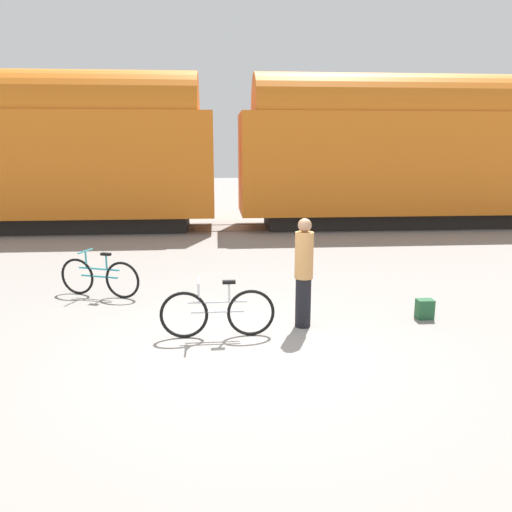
{
  "coord_description": "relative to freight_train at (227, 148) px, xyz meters",
  "views": [
    {
      "loc": [
        -0.41,
        -6.87,
        2.91
      ],
      "look_at": [
        0.25,
        1.29,
        1.1
      ],
      "focal_mm": 35.0,
      "sensor_mm": 36.0,
      "label": 1
    }
  ],
  "objects": [
    {
      "name": "freight_train",
      "position": [
        0.0,
        0.0,
        0.0
      ],
      "size": [
        24.96,
        2.85,
        5.39
      ],
      "color": "black",
      "rests_on": "ground_plane"
    },
    {
      "name": "backpack",
      "position": [
        3.14,
        -10.0,
        -2.68
      ],
      "size": [
        0.28,
        0.2,
        0.34
      ],
      "color": "#235633",
      "rests_on": "ground_plane"
    },
    {
      "name": "ground_plane",
      "position": [
        0.0,
        -11.04,
        -2.85
      ],
      "size": [
        80.0,
        80.0,
        0.0
      ],
      "primitive_type": "plane",
      "color": "gray"
    },
    {
      "name": "rail_near",
      "position": [
        0.0,
        -0.72,
        -2.84
      ],
      "size": [
        36.96,
        0.07,
        0.01
      ],
      "primitive_type": "cube",
      "color": "#4C4238",
      "rests_on": "ground_plane"
    },
    {
      "name": "bicycle_teal",
      "position": [
        -2.72,
        -8.21,
        -2.46
      ],
      "size": [
        1.65,
        0.66,
        0.91
      ],
      "color": "black",
      "rests_on": "ground_plane"
    },
    {
      "name": "bicycle_silver",
      "position": [
        -0.41,
        -10.56,
        -2.45
      ],
      "size": [
        1.78,
        0.46,
        0.93
      ],
      "color": "black",
      "rests_on": "ground_plane"
    },
    {
      "name": "rail_far",
      "position": [
        0.0,
        0.72,
        -2.84
      ],
      "size": [
        36.96,
        0.07,
        0.01
      ],
      "primitive_type": "cube",
      "color": "#4C4238",
      "rests_on": "ground_plane"
    },
    {
      "name": "person_in_tan",
      "position": [
        0.98,
        -10.21,
        -1.92
      ],
      "size": [
        0.3,
        0.3,
        1.8
      ],
      "rotation": [
        0.0,
        0.0,
        1.25
      ],
      "color": "black",
      "rests_on": "ground_plane"
    }
  ]
}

